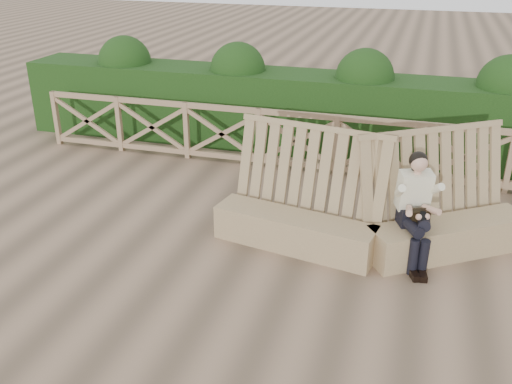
# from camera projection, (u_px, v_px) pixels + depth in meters

# --- Properties ---
(ground) EXTENTS (60.00, 60.00, 0.00)m
(ground) POSITION_uv_depth(u_px,v_px,m) (235.00, 265.00, 7.43)
(ground) COLOR brown
(ground) RESTS_ON ground
(bench) EXTENTS (4.22, 1.92, 1.61)m
(bench) POSITION_uv_depth(u_px,v_px,m) (371.00, 221.00, 7.70)
(bench) COLOR #907652
(bench) RESTS_ON ground
(woman) EXTENTS (0.56, 0.93, 1.47)m
(woman) POSITION_uv_depth(u_px,v_px,m) (416.00, 205.00, 7.26)
(woman) COLOR black
(woman) RESTS_ON ground
(guardrail) EXTENTS (10.10, 0.09, 1.10)m
(guardrail) POSITION_uv_depth(u_px,v_px,m) (296.00, 141.00, 10.26)
(guardrail) COLOR #967757
(guardrail) RESTS_ON ground
(hedge) EXTENTS (12.00, 1.20, 1.50)m
(hedge) POSITION_uv_depth(u_px,v_px,m) (310.00, 112.00, 11.23)
(hedge) COLOR black
(hedge) RESTS_ON ground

